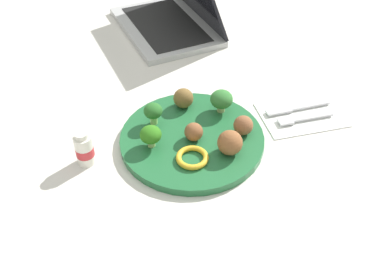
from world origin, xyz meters
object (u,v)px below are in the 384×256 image
at_px(napkin, 301,114).
at_px(fork, 302,118).
at_px(meatball_near_rim, 193,132).
at_px(laptop, 172,15).
at_px(meatball_back_right, 183,98).
at_px(broccoli_floret_mid_right, 151,136).
at_px(meatball_front_right, 230,143).
at_px(pepper_ring_front_left, 192,158).
at_px(broccoli_floret_far_rim, 222,100).
at_px(plate, 192,139).
at_px(broccoli_floret_front_right, 153,112).
at_px(knife, 295,108).
at_px(meatball_center, 243,125).
at_px(yogurt_bottle, 84,149).

height_order(napkin, fork, fork).
relative_size(meatball_near_rim, laptop, 0.11).
bearing_deg(meatball_back_right, napkin, 157.70).
bearing_deg(napkin, broccoli_floret_mid_right, 0.33).
relative_size(meatball_front_right, pepper_ring_front_left, 0.78).
relative_size(broccoli_floret_far_rim, pepper_ring_front_left, 0.80).
bearing_deg(broccoli_floret_mid_right, napkin, -179.67).
relative_size(plate, meatball_front_right, 5.97).
height_order(broccoli_floret_front_right, fork, broccoli_floret_front_right).
bearing_deg(knife, broccoli_floret_front_right, -8.30).
relative_size(broccoli_floret_front_right, meatball_center, 1.21).
relative_size(broccoli_floret_front_right, napkin, 0.27).
xyz_separation_m(meatball_near_rim, yogurt_bottle, (0.20, -0.02, -0.00)).
height_order(broccoli_floret_mid_right, laptop, laptop).
relative_size(knife, laptop, 0.43).
xyz_separation_m(broccoli_floret_far_rim, meatball_front_right, (0.03, 0.12, -0.01)).
height_order(plate, broccoli_floret_far_rim, broccoli_floret_far_rim).
bearing_deg(fork, pepper_ring_front_left, 9.71).
relative_size(meatball_back_right, fork, 0.35).
relative_size(broccoli_floret_mid_right, pepper_ring_front_left, 0.73).
height_order(meatball_front_right, yogurt_bottle, yogurt_bottle).
height_order(meatball_center, meatball_front_right, meatball_front_right).
xyz_separation_m(meatball_center, knife, (-0.14, -0.04, -0.03)).
relative_size(broccoli_floret_far_rim, meatball_near_rim, 1.35).
relative_size(meatball_near_rim, pepper_ring_front_left, 0.60).
bearing_deg(meatball_front_right, fork, -165.33).
xyz_separation_m(broccoli_floret_mid_right, fork, (-0.32, 0.02, -0.04)).
bearing_deg(meatball_center, meatball_near_rim, -9.03).
bearing_deg(meatball_front_right, laptop, -96.37).
distance_m(meatball_near_rim, meatball_front_right, 0.08).
bearing_deg(meatball_front_right, meatball_near_rim, -47.20).
bearing_deg(pepper_ring_front_left, fork, -170.29).
bearing_deg(laptop, broccoli_floret_mid_right, 67.69).
height_order(broccoli_floret_front_right, meatball_back_right, broccoli_floret_front_right).
relative_size(meatball_center, yogurt_bottle, 0.54).
distance_m(meatball_center, knife, 0.15).
bearing_deg(meatball_center, plate, -14.66).
xyz_separation_m(meatball_near_rim, meatball_back_right, (-0.02, -0.10, 0.00)).
bearing_deg(broccoli_floret_front_right, broccoli_floret_mid_right, 70.60).
distance_m(broccoli_floret_mid_right, yogurt_bottle, 0.12).
height_order(plate, napkin, plate).
distance_m(pepper_ring_front_left, napkin, 0.27).
xyz_separation_m(plate, meatball_front_right, (-0.05, 0.07, 0.03)).
relative_size(broccoli_floret_far_rim, meatball_front_right, 1.03).
relative_size(meatball_back_right, napkin, 0.25).
height_order(broccoli_floret_front_right, broccoli_floret_far_rim, broccoli_floret_far_rim).
distance_m(meatball_near_rim, yogurt_bottle, 0.20).
xyz_separation_m(plate, laptop, (-0.11, -0.46, 0.03)).
height_order(napkin, yogurt_bottle, yogurt_bottle).
bearing_deg(broccoli_floret_front_right, yogurt_bottle, 18.09).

